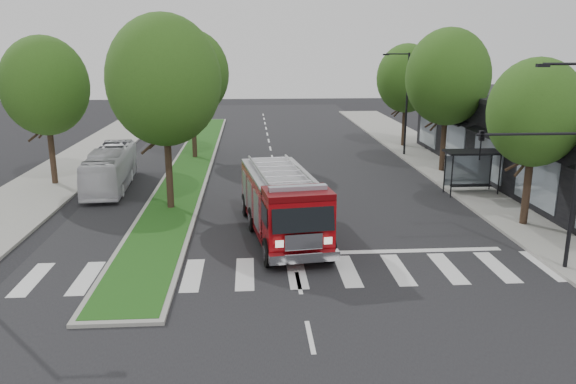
{
  "coord_description": "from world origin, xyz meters",
  "views": [
    {
      "loc": [
        -1.71,
        -23.19,
        8.55
      ],
      "look_at": [
        0.04,
        2.47,
        1.8
      ],
      "focal_mm": 35.0,
      "sensor_mm": 36.0,
      "label": 1
    }
  ],
  "objects": [
    {
      "name": "ground",
      "position": [
        0.0,
        0.0,
        0.0
      ],
      "size": [
        140.0,
        140.0,
        0.0
      ],
      "primitive_type": "plane",
      "color": "black",
      "rests_on": "ground"
    },
    {
      "name": "sidewalk_right",
      "position": [
        12.5,
        10.0,
        0.07
      ],
      "size": [
        5.0,
        80.0,
        0.15
      ],
      "primitive_type": "cube",
      "color": "gray",
      "rests_on": "ground"
    },
    {
      "name": "sidewalk_left",
      "position": [
        -14.5,
        10.0,
        0.07
      ],
      "size": [
        5.0,
        80.0,
        0.15
      ],
      "primitive_type": "cube",
      "color": "gray",
      "rests_on": "ground"
    },
    {
      "name": "median",
      "position": [
        -6.0,
        18.0,
        0.08
      ],
      "size": [
        3.0,
        50.0,
        0.15
      ],
      "color": "gray",
      "rests_on": "ground"
    },
    {
      "name": "storefront_row",
      "position": [
        17.0,
        10.0,
        2.5
      ],
      "size": [
        8.0,
        30.0,
        5.0
      ],
      "primitive_type": "cube",
      "color": "black",
      "rests_on": "ground"
    },
    {
      "name": "bus_shelter",
      "position": [
        11.2,
        8.15,
        2.04
      ],
      "size": [
        3.2,
        1.6,
        2.61
      ],
      "color": "black",
      "rests_on": "ground"
    },
    {
      "name": "tree_right_near",
      "position": [
        11.5,
        2.0,
        5.51
      ],
      "size": [
        4.4,
        4.4,
        8.05
      ],
      "color": "black",
      "rests_on": "ground"
    },
    {
      "name": "tree_right_mid",
      "position": [
        11.5,
        14.0,
        6.49
      ],
      "size": [
        5.6,
        5.6,
        9.72
      ],
      "color": "black",
      "rests_on": "ground"
    },
    {
      "name": "tree_right_far",
      "position": [
        11.5,
        24.0,
        5.84
      ],
      "size": [
        5.0,
        5.0,
        8.73
      ],
      "color": "black",
      "rests_on": "ground"
    },
    {
      "name": "tree_median_near",
      "position": [
        -6.0,
        6.0,
        6.81
      ],
      "size": [
        5.8,
        5.8,
        10.16
      ],
      "color": "black",
      "rests_on": "ground"
    },
    {
      "name": "tree_median_far",
      "position": [
        -6.0,
        20.0,
        6.49
      ],
      "size": [
        5.6,
        5.6,
        9.72
      ],
      "color": "black",
      "rests_on": "ground"
    },
    {
      "name": "tree_left_mid",
      "position": [
        -14.0,
        12.0,
        6.16
      ],
      "size": [
        5.2,
        5.2,
        9.16
      ],
      "color": "black",
      "rests_on": "ground"
    },
    {
      "name": "streetlight_right_near",
      "position": [
        9.61,
        -3.5,
        4.67
      ],
      "size": [
        4.08,
        0.22,
        8.0
      ],
      "color": "black",
      "rests_on": "ground"
    },
    {
      "name": "streetlight_right_far",
      "position": [
        10.35,
        20.0,
        4.48
      ],
      "size": [
        2.11,
        0.2,
        8.0
      ],
      "color": "black",
      "rests_on": "ground"
    },
    {
      "name": "fire_engine",
      "position": [
        -0.29,
        1.38,
        1.52
      ],
      "size": [
        3.9,
        9.44,
        3.18
      ],
      "rotation": [
        0.0,
        0.0,
        0.13
      ],
      "color": "#590407",
      "rests_on": "ground"
    },
    {
      "name": "city_bus",
      "position": [
        -10.28,
        11.07,
        1.23
      ],
      "size": [
        2.69,
        8.99,
        2.47
      ],
      "primitive_type": "imported",
      "rotation": [
        0.0,
        0.0,
        0.07
      ],
      "color": "silver",
      "rests_on": "ground"
    }
  ]
}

